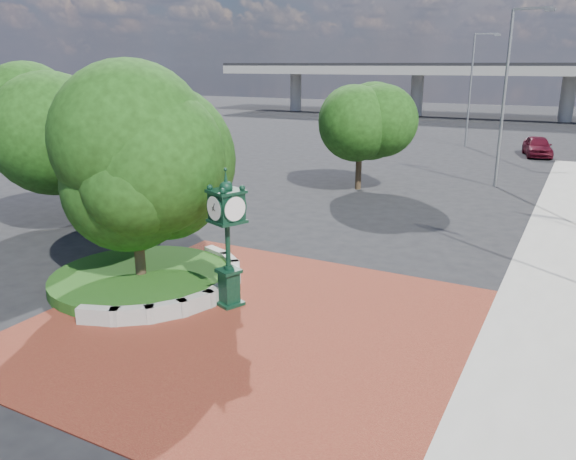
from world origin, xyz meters
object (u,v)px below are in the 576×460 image
Objects in this scene: street_lamp_near at (510,86)px; street_lamp_far at (474,82)px; parked_car at (538,146)px; post_clock at (227,233)px.

street_lamp_far is at bearing 106.68° from street_lamp_near.
street_lamp_near is (-0.93, -14.18, 5.27)m from parked_car.
street_lamp_near is at bearing 78.06° from post_clock.
street_lamp_far is (-6.13, 3.18, 4.99)m from parked_car.
parked_car is 15.16m from street_lamp_near.
post_clock is at bearing -112.15° from parked_car.
street_lamp_near is at bearing -107.06° from parked_car.
street_lamp_far reaches higher than post_clock.
post_clock is 0.44× the size of street_lamp_far.
post_clock is at bearing -101.94° from street_lamp_near.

